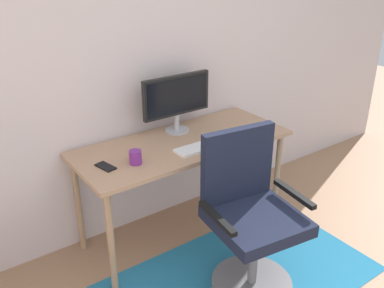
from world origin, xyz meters
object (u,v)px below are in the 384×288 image
at_px(computer_mouse, 234,135).
at_px(keyboard, 204,146).
at_px(desk, 183,151).
at_px(coffee_cup, 135,157).
at_px(monitor, 177,98).
at_px(office_chair, 250,224).
at_px(cell_phone, 106,167).

bearing_deg(computer_mouse, keyboard, -177.00).
distance_m(desk, coffee_cup, 0.46).
distance_m(keyboard, computer_mouse, 0.28).
bearing_deg(monitor, computer_mouse, -50.37).
xyz_separation_m(keyboard, computer_mouse, (0.28, 0.01, 0.01)).
bearing_deg(coffee_cup, keyboard, -6.51).
height_order(desk, office_chair, office_chair).
bearing_deg(keyboard, coffee_cup, 173.49).
bearing_deg(office_chair, desk, 99.49).
relative_size(desk, office_chair, 1.50).
bearing_deg(coffee_cup, office_chair, -52.09).
bearing_deg(office_chair, coffee_cup, 135.59).
height_order(desk, computer_mouse, computer_mouse).
distance_m(computer_mouse, cell_phone, 0.96).
bearing_deg(cell_phone, coffee_cup, -32.18).
xyz_separation_m(keyboard, coffee_cup, (-0.50, 0.06, 0.04)).
height_order(computer_mouse, cell_phone, computer_mouse).
height_order(monitor, keyboard, monitor).
bearing_deg(monitor, office_chair, -93.16).
bearing_deg(monitor, keyboard, -90.91).
bearing_deg(keyboard, desk, 111.54).
bearing_deg(computer_mouse, cell_phone, 173.64).
height_order(computer_mouse, office_chair, office_chair).
distance_m(monitor, cell_phone, 0.76).
height_order(coffee_cup, office_chair, office_chair).
relative_size(desk, computer_mouse, 14.86).
height_order(keyboard, office_chair, office_chair).
relative_size(keyboard, cell_phone, 3.07).
xyz_separation_m(keyboard, office_chair, (-0.04, -0.53, -0.32)).
distance_m(cell_phone, office_chair, 0.96).
xyz_separation_m(keyboard, cell_phone, (-0.68, 0.12, -0.00)).
xyz_separation_m(desk, monitor, (0.07, 0.18, 0.33)).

